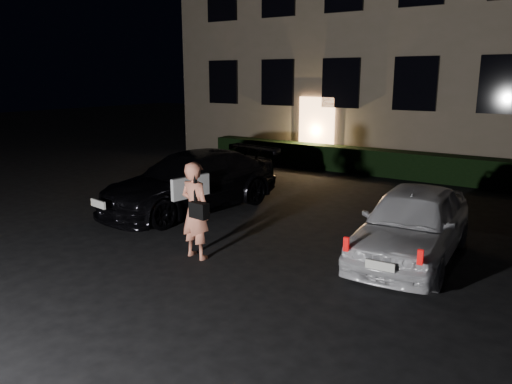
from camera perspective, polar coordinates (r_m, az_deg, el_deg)
The scene contains 6 objects.
ground at distance 8.06m, azimuth -7.83°, elevation -10.74°, with size 80.00×80.00×0.00m, color black.
building at distance 21.19m, azimuth 21.75°, elevation 19.72°, with size 20.00×8.11×12.00m.
hedge at distance 16.92m, azimuth 16.69°, elevation 2.98°, with size 15.00×0.70×0.85m, color black.
sedan at distance 12.38m, azimuth -7.43°, elevation 1.20°, with size 2.69×5.14×1.42m.
hatch at distance 9.40m, azimuth 17.44°, elevation -3.42°, with size 1.83×4.01×1.33m.
man at distance 9.02m, azimuth -6.92°, elevation -2.09°, with size 0.74×0.49×1.78m.
Camera 1 is at (5.01, -5.41, 3.24)m, focal length 35.00 mm.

